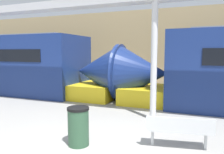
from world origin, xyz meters
TOP-DOWN VIEW (x-y plane):
  - station_wall at (0.00, 10.66)m, footprint 56.00×0.20m
  - bench_near at (1.95, 1.49)m, footprint 1.57×0.68m
  - trash_bin at (-0.33, 0.81)m, footprint 0.53×0.53m
  - support_column_near at (0.97, 3.51)m, footprint 0.21×0.21m

SIDE VIEW (x-z plane):
  - trash_bin at x=-0.33m, z-range 0.00..0.94m
  - bench_near at x=1.95m, z-range 0.09..0.86m
  - support_column_near at x=0.97m, z-range 0.00..3.85m
  - station_wall at x=0.00m, z-range 0.00..5.00m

